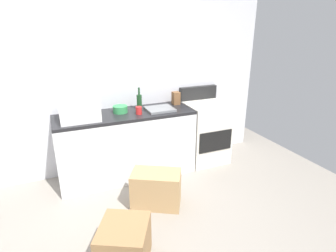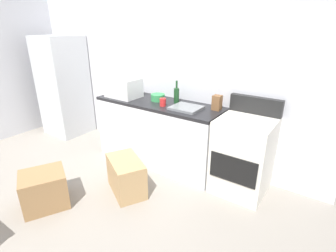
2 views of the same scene
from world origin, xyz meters
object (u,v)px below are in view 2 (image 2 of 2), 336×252
(refrigerator, at_px, (64,86))
(wine_bottle, at_px, (177,95))
(microwave, at_px, (123,88))
(cardboard_box_large, at_px, (44,190))
(knife_block, at_px, (217,103))
(mixing_bowl, at_px, (158,97))
(coffee_mug, at_px, (163,102))
(cardboard_box_medium, at_px, (126,176))
(stove_oven, at_px, (243,155))

(refrigerator, bearing_deg, wine_bottle, 3.62)
(microwave, xyz_separation_m, cardboard_box_large, (0.13, -1.44, -0.84))
(knife_block, bearing_deg, mixing_bowl, -174.33)
(coffee_mug, bearing_deg, microwave, 176.64)
(coffee_mug, xyz_separation_m, knife_block, (0.63, 0.25, 0.04))
(refrigerator, height_order, knife_block, refrigerator)
(knife_block, bearing_deg, refrigerator, -176.30)
(coffee_mug, bearing_deg, cardboard_box_large, -112.96)
(wine_bottle, xyz_separation_m, mixing_bowl, (-0.28, -0.04, -0.06))
(microwave, xyz_separation_m, wine_bottle, (0.80, 0.16, -0.03))
(microwave, distance_m, cardboard_box_medium, 1.31)
(mixing_bowl, bearing_deg, knife_block, 5.67)
(knife_block, relative_size, mixing_bowl, 0.95)
(refrigerator, distance_m, stove_oven, 3.29)
(knife_block, height_order, cardboard_box_large, knife_block)
(refrigerator, bearing_deg, knife_block, 3.70)
(refrigerator, relative_size, microwave, 3.72)
(wine_bottle, distance_m, mixing_bowl, 0.29)
(coffee_mug, bearing_deg, cardboard_box_medium, -92.95)
(mixing_bowl, bearing_deg, microwave, -166.98)
(stove_oven, xyz_separation_m, microwave, (-1.79, -0.08, 0.57))
(knife_block, bearing_deg, cardboard_box_medium, -125.28)
(stove_oven, xyz_separation_m, cardboard_box_large, (-1.66, -1.52, -0.27))
(coffee_mug, bearing_deg, wine_bottle, 70.44)
(coffee_mug, relative_size, cardboard_box_medium, 0.18)
(mixing_bowl, bearing_deg, refrigerator, -177.13)
(wine_bottle, xyz_separation_m, coffee_mug, (-0.07, -0.21, -0.06))
(microwave, bearing_deg, wine_bottle, 11.63)
(refrigerator, bearing_deg, cardboard_box_large, -42.17)
(wine_bottle, height_order, knife_block, wine_bottle)
(stove_oven, relative_size, knife_block, 6.11)
(refrigerator, xyz_separation_m, wine_bottle, (2.28, 0.14, 0.16))
(cardboard_box_large, bearing_deg, wine_bottle, 67.47)
(refrigerator, distance_m, cardboard_box_large, 2.27)
(knife_block, xyz_separation_m, cardboard_box_large, (-1.23, -1.65, -0.79))
(stove_oven, relative_size, coffee_mug, 11.00)
(mixing_bowl, xyz_separation_m, cardboard_box_large, (-0.39, -1.56, -0.75))
(knife_block, relative_size, cardboard_box_medium, 0.33)
(stove_oven, bearing_deg, coffee_mug, -173.68)
(refrigerator, relative_size, wine_bottle, 5.70)
(coffee_mug, distance_m, cardboard_box_medium, 1.02)
(knife_block, distance_m, mixing_bowl, 0.84)
(stove_oven, xyz_separation_m, coffee_mug, (-1.06, -0.12, 0.48))
(refrigerator, distance_m, coffee_mug, 2.21)
(wine_bottle, bearing_deg, knife_block, 4.04)
(wine_bottle, distance_m, coffee_mug, 0.23)
(refrigerator, xyz_separation_m, stove_oven, (3.27, 0.06, -0.39))
(refrigerator, relative_size, mixing_bowl, 8.99)
(refrigerator, height_order, wine_bottle, refrigerator)
(stove_oven, xyz_separation_m, mixing_bowl, (-1.27, 0.05, 0.48))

